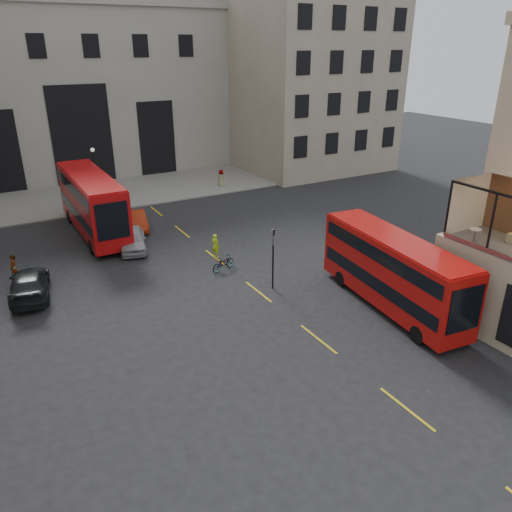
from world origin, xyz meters
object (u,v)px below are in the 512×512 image
bus_far (92,201)px  cyclist (215,246)px  pedestrian_c (107,194)px  cafe_table_far (475,233)px  bicycle (223,263)px  street_lamp_b (96,181)px  pedestrian_b (98,189)px  bus_near (393,269)px  car_a (133,240)px  traffic_light_near (273,251)px  pedestrian_d (221,178)px  pedestrian_e (14,270)px  car_c (29,284)px  car_b (136,220)px

bus_far → cyclist: size_ratio=6.99×
pedestrian_c → cafe_table_far: bearing=107.0°
cafe_table_far → bicycle: bearing=123.0°
bicycle → cafe_table_far: size_ratio=2.74×
street_lamp_b → pedestrian_b: bearing=77.2°
bus_near → pedestrian_b: (-8.80, 30.31, -1.50)m
car_a → bus_far: bearing=123.3°
traffic_light_near → bicycle: (-1.43, 3.85, -1.93)m
street_lamp_b → car_a: street_lamp_b is taller
pedestrian_c → bus_far: bearing=67.0°
bus_near → cafe_table_far: bearing=-57.4°
cyclist → pedestrian_d: size_ratio=0.93×
car_a → bicycle: (4.01, -6.46, -0.26)m
bus_near → pedestrian_c: size_ratio=6.24×
bicycle → cafe_table_far: cafe_table_far is taller
pedestrian_d → pedestrian_e: (-21.06, -14.10, 0.05)m
cyclist → pedestrian_e: pedestrian_e is taller
car_c → pedestrian_b: (8.54, 18.78, 0.07)m
car_a → pedestrian_d: size_ratio=2.45×
bus_far → pedestrian_d: size_ratio=6.49×
traffic_light_near → car_b: size_ratio=0.92×
car_b → street_lamp_b: bearing=108.5°
bus_near → cyclist: bus_near is taller
bus_near → cyclist: (-5.38, 11.36, -1.49)m
bus_far → traffic_light_near: bearing=-65.1°
cyclist → car_a: bearing=23.9°
street_lamp_b → cyclist: (4.12, -15.87, -1.56)m
car_a → pedestrian_e: pedestrian_e is taller
bus_near → pedestrian_d: (3.14, 27.73, -1.43)m
cyclist → pedestrian_b: (-3.42, 18.95, -0.01)m
car_a → pedestrian_d: (13.08, 12.19, 0.15)m
traffic_light_near → street_lamp_b: bearing=102.8°
car_c → pedestrian_d: 26.12m
traffic_light_near → bus_far: bus_far is taller
street_lamp_b → bus_near: size_ratio=0.50×
traffic_light_near → street_lamp_b: (-5.00, 22.00, -0.03)m
car_a → pedestrian_e: 8.21m
bus_near → pedestrian_c: bearing=107.0°
pedestrian_b → bus_far: bearing=-125.8°
car_b → pedestrian_d: (11.50, 8.00, 0.22)m
bus_near → car_c: 20.88m
bus_far → bus_near: bearing=-60.5°
traffic_light_near → car_c: 14.40m
cyclist → car_c: bearing=65.6°
cafe_table_far → car_c: bearing=142.8°
traffic_light_near → pedestrian_c: (-4.02, 22.63, -1.58)m
car_c → cafe_table_far: bearing=151.8°
pedestrian_e → cafe_table_far: bearing=60.8°
traffic_light_near → pedestrian_d: 23.82m
bus_far → car_b: 3.71m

